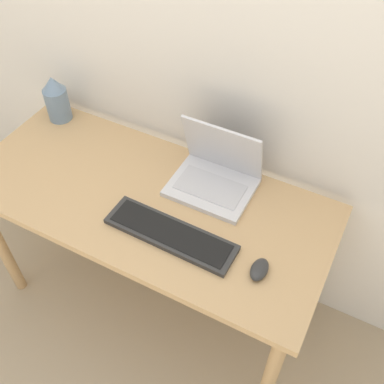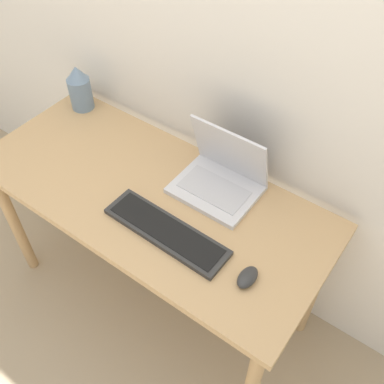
{
  "view_description": "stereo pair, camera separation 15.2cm",
  "coord_description": "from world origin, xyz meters",
  "px_view_note": "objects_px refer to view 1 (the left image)",
  "views": [
    {
      "loc": [
        0.66,
        -0.59,
        1.95
      ],
      "look_at": [
        0.19,
        0.32,
        0.84
      ],
      "focal_mm": 42.0,
      "sensor_mm": 36.0,
      "label": 1
    },
    {
      "loc": [
        0.79,
        -0.51,
        1.95
      ],
      "look_at": [
        0.19,
        0.32,
        0.84
      ],
      "focal_mm": 42.0,
      "sensor_mm": 36.0,
      "label": 2
    }
  ],
  "objects_px": {
    "keyboard": "(171,234)",
    "vase": "(56,99)",
    "laptop": "(215,173)",
    "mouse": "(259,270)"
  },
  "relations": [
    {
      "from": "laptop",
      "to": "vase",
      "type": "relative_size",
      "value": 1.48
    },
    {
      "from": "keyboard",
      "to": "mouse",
      "type": "distance_m",
      "value": 0.32
    },
    {
      "from": "keyboard",
      "to": "mouse",
      "type": "bearing_deg",
      "value": 0.67
    },
    {
      "from": "keyboard",
      "to": "vase",
      "type": "height_order",
      "value": "vase"
    },
    {
      "from": "mouse",
      "to": "laptop",
      "type": "bearing_deg",
      "value": 135.6
    },
    {
      "from": "laptop",
      "to": "mouse",
      "type": "bearing_deg",
      "value": -44.4
    },
    {
      "from": "laptop",
      "to": "vase",
      "type": "height_order",
      "value": "laptop"
    },
    {
      "from": "laptop",
      "to": "mouse",
      "type": "height_order",
      "value": "laptop"
    },
    {
      "from": "laptop",
      "to": "keyboard",
      "type": "relative_size",
      "value": 0.65
    },
    {
      "from": "keyboard",
      "to": "vase",
      "type": "bearing_deg",
      "value": 155.4
    }
  ]
}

